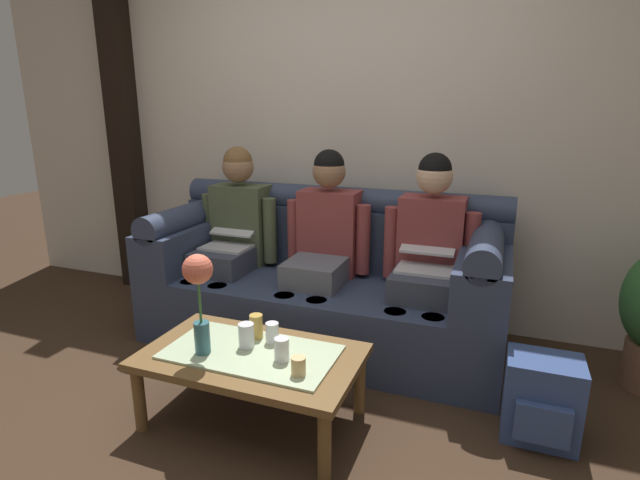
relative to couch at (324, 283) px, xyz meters
name	(u,v)px	position (x,y,z in m)	size (l,w,h in m)	color
ground_plane	(233,445)	(0.00, -1.17, -0.37)	(14.00, 14.00, 0.00)	#382619
back_wall_patterned	(351,111)	(0.00, 0.53, 1.08)	(6.00, 0.12, 2.90)	beige
timber_pillar	(123,110)	(-1.86, 0.41, 1.08)	(0.20, 0.20, 2.90)	black
couch	(324,283)	(0.00, 0.00, 0.00)	(2.23, 0.88, 0.96)	#2D3851
person_left	(234,232)	(-0.65, 0.00, 0.29)	(0.56, 0.67, 1.22)	#383D4C
person_middle	(324,241)	(0.00, 0.00, 0.29)	(0.56, 0.67, 1.22)	#595B66
person_right	(428,251)	(0.65, 0.00, 0.29)	(0.56, 0.67, 1.22)	#383D4C
coffee_table	(251,361)	(0.00, -0.97, -0.05)	(1.02, 0.60, 0.37)	brown
flower_vase	(199,286)	(-0.20, -1.06, 0.33)	(0.14, 0.14, 0.48)	#336672
cup_near_left	(246,336)	(-0.04, -0.94, 0.06)	(0.07, 0.07, 0.12)	silver
cup_near_right	(298,366)	(0.29, -1.08, 0.04)	(0.06, 0.06, 0.08)	#DBB77A
cup_far_center	(256,326)	(-0.04, -0.84, 0.06)	(0.07, 0.07, 0.12)	gold
cup_far_left	(282,349)	(0.17, -1.00, 0.05)	(0.07, 0.07, 0.11)	silver
cup_far_right	(272,333)	(0.05, -0.86, 0.05)	(0.06, 0.06, 0.10)	silver
backpack_right	(542,400)	(1.28, -0.62, -0.18)	(0.32, 0.29, 0.39)	#33477A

